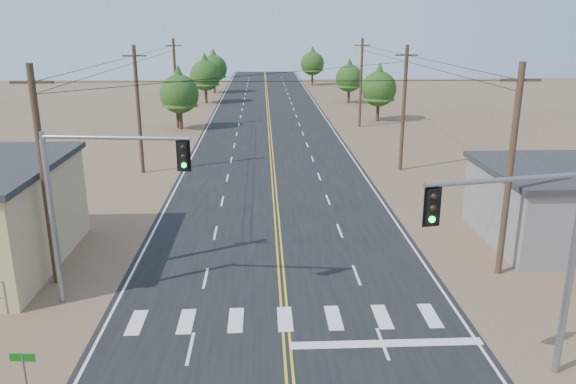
{
  "coord_description": "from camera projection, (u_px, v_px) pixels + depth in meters",
  "views": [
    {
      "loc": [
        -0.82,
        -12.38,
        11.59
      ],
      "look_at": [
        0.42,
        14.41,
        3.5
      ],
      "focal_mm": 35.0,
      "sensor_mm": 36.0,
      "label": 1
    }
  ],
  "objects": [
    {
      "name": "tree_left_far",
      "position": [
        214.0,
        66.0,
        95.78
      ],
      "size": [
        4.54,
        4.54,
        7.57
      ],
      "color": "#3F2D1E",
      "rests_on": "ground"
    },
    {
      "name": "utility_pole_left_mid",
      "position": [
        138.0,
        109.0,
        43.88
      ],
      "size": [
        1.8,
        0.3,
        10.0
      ],
      "color": "#4C3826",
      "rests_on": "ground"
    },
    {
      "name": "tree_right_mid",
      "position": [
        349.0,
        75.0,
        83.58
      ],
      "size": [
        4.03,
        4.03,
        6.72
      ],
      "color": "#3F2D1E",
      "rests_on": "ground"
    },
    {
      "name": "utility_pole_left_far",
      "position": [
        176.0,
        83.0,
        63.01
      ],
      "size": [
        1.8,
        0.3,
        10.0
      ],
      "color": "#4C3826",
      "rests_on": "ground"
    },
    {
      "name": "utility_pole_right_mid",
      "position": [
        404.0,
        108.0,
        44.81
      ],
      "size": [
        1.8,
        0.3,
        10.0
      ],
      "color": "#4C3826",
      "rests_on": "ground"
    },
    {
      "name": "tree_left_mid",
      "position": [
        205.0,
        72.0,
        83.27
      ],
      "size": [
        4.5,
        4.5,
        7.51
      ],
      "color": "#3F2D1E",
      "rests_on": "ground"
    },
    {
      "name": "tree_right_far",
      "position": [
        312.0,
        61.0,
        107.91
      ],
      "size": [
        4.5,
        4.5,
        7.5
      ],
      "color": "#3F2D1E",
      "rests_on": "ground"
    },
    {
      "name": "road",
      "position": [
        273.0,
        177.0,
        43.91
      ],
      "size": [
        15.0,
        200.0,
        0.02
      ],
      "primitive_type": "cube",
      "color": "black",
      "rests_on": "ground"
    },
    {
      "name": "utility_pole_right_near",
      "position": [
        510.0,
        170.0,
        25.68
      ],
      "size": [
        1.8,
        0.3,
        10.0
      ],
      "color": "#4C3826",
      "rests_on": "ground"
    },
    {
      "name": "tree_left_near",
      "position": [
        179.0,
        90.0,
        62.62
      ],
      "size": [
        4.34,
        4.34,
        7.24
      ],
      "color": "#3F2D1E",
      "rests_on": "ground"
    },
    {
      "name": "utility_pole_right_far",
      "position": [
        361.0,
        82.0,
        63.94
      ],
      "size": [
        1.8,
        0.3,
        10.0
      ],
      "color": "#4C3826",
      "rests_on": "ground"
    },
    {
      "name": "street_sign",
      "position": [
        26.0,
        379.0,
        16.3
      ],
      "size": [
        0.74,
        0.09,
        2.51
      ],
      "rotation": [
        0.0,
        0.0,
        -0.09
      ],
      "color": "gray",
      "rests_on": "ground"
    },
    {
      "name": "utility_pole_left_near",
      "position": [
        44.0,
        176.0,
        24.75
      ],
      "size": [
        1.8,
        0.3,
        10.0
      ],
      "color": "#4C3826",
      "rests_on": "ground"
    },
    {
      "name": "tree_right_near",
      "position": [
        379.0,
        85.0,
        68.16
      ],
      "size": [
        4.26,
        4.26,
        7.1
      ],
      "color": "#3F2D1E",
      "rests_on": "ground"
    },
    {
      "name": "signal_mast_right",
      "position": [
        533.0,
        244.0,
        17.68
      ],
      "size": [
        5.51,
        1.37,
        7.29
      ],
      "rotation": [
        0.0,
        0.0,
        0.19
      ],
      "color": "gray",
      "rests_on": "ground"
    },
    {
      "name": "signal_mast_left",
      "position": [
        90.0,
        191.0,
        22.77
      ],
      "size": [
        6.08,
        1.1,
        7.48
      ],
      "rotation": [
        0.0,
        0.0,
        -0.12
      ],
      "color": "gray",
      "rests_on": "ground"
    }
  ]
}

